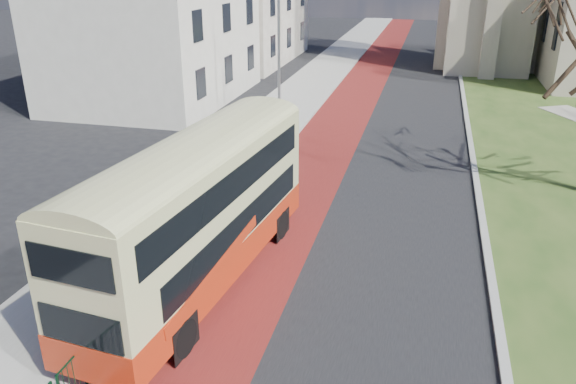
% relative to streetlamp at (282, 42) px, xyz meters
% --- Properties ---
extents(ground, '(160.00, 160.00, 0.00)m').
position_rel_streetlamp_xyz_m(ground, '(4.35, -18.00, -4.59)').
color(ground, black).
rests_on(ground, ground).
extents(road_carriageway, '(9.00, 120.00, 0.01)m').
position_rel_streetlamp_xyz_m(road_carriageway, '(5.85, 2.00, -4.59)').
color(road_carriageway, black).
rests_on(road_carriageway, ground).
extents(bus_lane, '(3.40, 120.00, 0.01)m').
position_rel_streetlamp_xyz_m(bus_lane, '(3.15, 2.00, -4.59)').
color(bus_lane, '#591414').
rests_on(bus_lane, ground).
extents(pavement_west, '(4.00, 120.00, 0.12)m').
position_rel_streetlamp_xyz_m(pavement_west, '(-0.65, 2.00, -4.53)').
color(pavement_west, gray).
rests_on(pavement_west, ground).
extents(kerb_west, '(0.25, 120.00, 0.13)m').
position_rel_streetlamp_xyz_m(kerb_west, '(1.35, 2.00, -4.53)').
color(kerb_west, '#999993').
rests_on(kerb_west, ground).
extents(kerb_east, '(0.25, 80.00, 0.13)m').
position_rel_streetlamp_xyz_m(kerb_east, '(10.45, 4.00, -4.53)').
color(kerb_east, '#999993').
rests_on(kerb_east, ground).
extents(pedestrian_railing, '(0.07, 24.00, 1.12)m').
position_rel_streetlamp_xyz_m(pedestrian_railing, '(1.40, -14.00, -4.04)').
color(pedestrian_railing, '#0B321B').
rests_on(pedestrian_railing, ground).
extents(streetlamp, '(2.13, 0.18, 8.00)m').
position_rel_streetlamp_xyz_m(streetlamp, '(0.00, 0.00, 0.00)').
color(streetlamp, gray).
rests_on(streetlamp, pavement_west).
extents(bus, '(3.41, 10.41, 4.28)m').
position_rel_streetlamp_xyz_m(bus, '(2.22, -17.32, -2.15)').
color(bus, '#AC290F').
rests_on(bus, ground).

